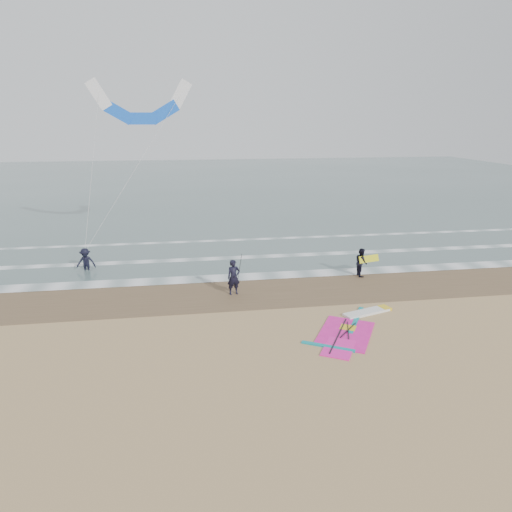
{
  "coord_description": "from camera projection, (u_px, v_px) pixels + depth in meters",
  "views": [
    {
      "loc": [
        -3.47,
        -15.98,
        8.56
      ],
      "look_at": [
        -0.27,
        5.0,
        2.2
      ],
      "focal_mm": 32.0,
      "sensor_mm": 36.0,
      "label": 1
    }
  ],
  "objects": [
    {
      "name": "windsurf_rig",
      "position": [
        353.0,
        327.0,
        19.51
      ],
      "size": [
        5.0,
        4.74,
        0.12
      ],
      "color": "white",
      "rests_on": "ground"
    },
    {
      "name": "foam_waterline",
      "position": [
        247.0,
        264.0,
        27.97
      ],
      "size": [
        120.0,
        9.15,
        0.02
      ],
      "color": "white",
      "rests_on": "ground"
    },
    {
      "name": "sea_water",
      "position": [
        211.0,
        183.0,
        63.54
      ],
      "size": [
        120.0,
        80.0,
        0.02
      ],
      "primitive_type": "cube",
      "color": "#47605E",
      "rests_on": "ground"
    },
    {
      "name": "carried_kiteboard",
      "position": [
        369.0,
        259.0,
        25.73
      ],
      "size": [
        1.3,
        0.51,
        0.39
      ],
      "color": "yellow",
      "rests_on": "ground"
    },
    {
      "name": "person_walking",
      "position": [
        361.0,
        262.0,
        25.83
      ],
      "size": [
        0.62,
        0.79,
        1.62
      ],
      "primitive_type": "imported",
      "rotation": [
        0.0,
        0.0,
        1.56
      ],
      "color": "black",
      "rests_on": "ground"
    },
    {
      "name": "person_standing",
      "position": [
        234.0,
        277.0,
        23.05
      ],
      "size": [
        0.74,
        0.56,
        1.82
      ],
      "primitive_type": "imported",
      "rotation": [
        0.0,
        0.0,
        0.2
      ],
      "color": "black",
      "rests_on": "ground"
    },
    {
      "name": "ground",
      "position": [
        282.0,
        344.0,
        18.09
      ],
      "size": [
        120.0,
        120.0,
        0.0
      ],
      "primitive_type": "plane",
      "color": "tan",
      "rests_on": "ground"
    },
    {
      "name": "person_wading",
      "position": [
        85.0,
        257.0,
        26.69
      ],
      "size": [
        1.13,
        0.68,
        1.71
      ],
      "primitive_type": "imported",
      "rotation": [
        0.0,
        0.0,
        -0.04
      ],
      "color": "black",
      "rests_on": "ground"
    },
    {
      "name": "held_pole",
      "position": [
        239.0,
        269.0,
        22.97
      ],
      "size": [
        0.17,
        0.86,
        1.82
      ],
      "color": "black",
      "rests_on": "ground"
    },
    {
      "name": "surf_kite",
      "position": [
        141.0,
        107.0,
        29.05
      ],
      "size": [
        6.71,
        4.65,
        9.95
      ],
      "color": "white",
      "rests_on": "ground"
    },
    {
      "name": "wet_sand_band",
      "position": [
        258.0,
        291.0,
        23.77
      ],
      "size": [
        120.0,
        5.0,
        0.01
      ],
      "primitive_type": "cube",
      "color": "brown",
      "rests_on": "ground"
    }
  ]
}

